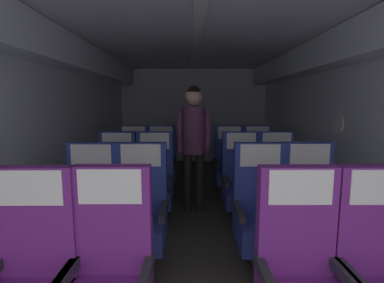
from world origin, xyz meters
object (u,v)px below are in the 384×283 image
Objects in this scene: seat_b_right_aisle at (311,214)px; seat_d_left_aisle at (161,166)px; seat_b_right_window at (261,214)px; flight_attendant at (194,135)px; seat_d_right_window at (230,166)px; seat_c_right_aisle at (277,183)px; seat_c_right_window at (242,183)px; seat_d_right_aisle at (258,166)px; seat_b_left_window at (90,215)px; seat_b_left_aisle at (140,214)px; seat_c_left_window at (116,184)px; seat_a_left_aisle at (109,282)px; seat_d_left_window at (133,166)px; seat_a_right_window at (303,283)px; seat_c_left_aisle at (154,183)px.

seat_d_left_aisle is at bearing 128.57° from seat_b_right_aisle.
seat_b_right_window is 1.48m from flight_attendant.
seat_d_left_aisle is at bearing 179.83° from seat_d_right_window.
flight_attendant is (-1.03, 0.25, 0.57)m from seat_c_right_aisle.
flight_attendant is at bearing 155.37° from seat_c_right_window.
seat_d_left_aisle is 1.00× the size of seat_d_right_aisle.
flight_attendant is at bearing 52.93° from seat_b_left_window.
seat_b_left_window is 0.44m from seat_b_left_aisle.
flight_attendant reaches higher than seat_c_left_window.
seat_b_right_aisle is 0.97m from seat_c_right_aisle.
seat_c_right_aisle is at bearing 51.51° from seat_a_left_aisle.
flight_attendant is (0.95, 0.27, 0.57)m from seat_c_left_window.
seat_b_right_window and seat_d_left_window have the same top height.
seat_a_right_window and seat_d_left_aisle have the same top height.
flight_attendant is (0.93, 1.23, 0.57)m from seat_b_left_window.
flight_attendant is at bearing -36.52° from seat_d_left_window.
seat_c_left_aisle is (-1.06, 0.97, 0.00)m from seat_b_right_window.
seat_b_left_window is (-0.43, 0.94, 0.00)m from seat_a_left_aisle.
seat_d_left_window is (-1.50, 2.88, 0.00)m from seat_a_right_window.
seat_c_left_window is at bearing 147.64° from seat_b_right_window.
seat_b_right_aisle is 1.00× the size of seat_d_right_window.
seat_a_right_window is 1.00× the size of seat_c_left_window.
seat_a_right_window is 0.96m from seat_b_right_window.
seat_d_right_window is at bearing 42.17° from seat_c_left_aisle.
seat_a_right_window is 1.92m from seat_c_right_window.
seat_b_left_window is 1.00× the size of seat_c_right_aisle.
seat_b_left_window and seat_d_left_aisle have the same top height.
seat_a_left_aisle is 1.00× the size of seat_a_right_window.
flight_attendant reaches higher than seat_d_left_aisle.
seat_b_left_aisle is 1.00× the size of seat_c_left_window.
seat_d_right_window is 1.06m from flight_attendant.
seat_b_right_window and seat_c_right_window have the same top height.
seat_a_right_window and seat_c_left_window have the same top height.
seat_d_left_aisle is at bearing 89.98° from seat_a_left_aisle.
flight_attendant is at bearing -54.47° from seat_d_left_aisle.
seat_c_right_window is 1.45m from seat_d_left_aisle.
seat_d_right_window is at bearing 61.09° from seat_b_left_aisle.
seat_b_left_aisle and seat_c_left_window have the same top height.
seat_d_left_aisle is (-1.08, 0.96, 0.00)m from seat_c_right_window.
seat_a_left_aisle is 1.00× the size of seat_c_right_window.
seat_b_right_aisle is (1.52, 0.01, 0.00)m from seat_b_left_aisle.
seat_b_left_aisle is 1.00× the size of seat_c_right_aisle.
seat_d_right_window is (-0.44, -0.00, 0.00)m from seat_d_right_aisle.
seat_d_left_aisle is at bearing 137.82° from flight_attendant.
seat_c_left_window is at bearing 91.09° from seat_b_left_window.
seat_d_left_aisle is (-0.01, 0.96, 0.00)m from seat_c_left_aisle.
seat_c_left_window is 1.98m from seat_c_right_aisle.
flight_attendant is at bearing 28.57° from seat_c_left_aisle.
seat_b_left_aisle is at bearing -89.71° from seat_d_left_aisle.
seat_a_right_window is 1.00× the size of seat_d_right_window.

